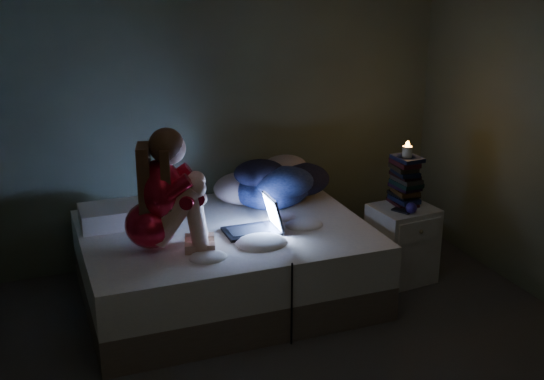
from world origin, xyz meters
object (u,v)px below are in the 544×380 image
nightstand (402,243)px  candle (407,153)px  bed (226,263)px  woman (148,191)px  phone (401,211)px  laptop (251,215)px

nightstand → candle: candle is taller
bed → woman: woman is taller
woman → nightstand: size_ratio=1.40×
woman → phone: bearing=12.5°
woman → bed: bearing=33.5°
laptop → phone: size_ratio=2.65×
bed → candle: candle is taller
woman → candle: woman is taller
candle → laptop: bearing=-177.5°
candle → phone: candle is taller
bed → woman: (-0.54, -0.19, 0.66)m
woman → laptop: 0.73m
laptop → woman: bearing=-176.4°
phone → woman: bearing=156.9°
bed → phone: 1.30m
laptop → phone: bearing=-4.3°
bed → nightstand: size_ratio=3.38×
candle → phone: 0.42m
woman → laptop: bearing=17.4°
bed → phone: bearing=-10.9°
nightstand → phone: bearing=-142.5°
candle → phone: size_ratio=0.57×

